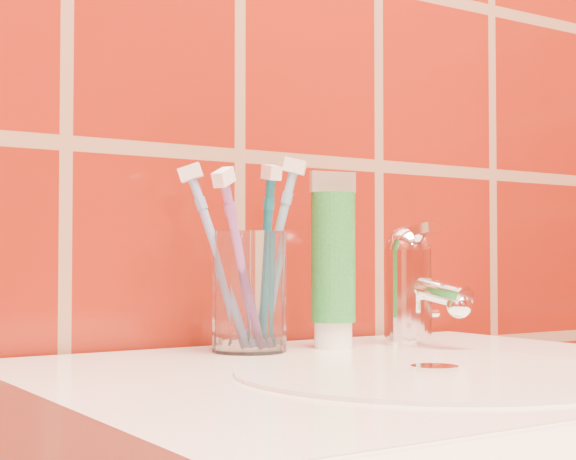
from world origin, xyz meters
TOP-DOWN VIEW (x-y plane):
  - glass_tumbler at (-0.04, 1.12)m, footprint 0.09×0.09m
  - toothpaste_tube at (0.05, 1.11)m, footprint 0.05×0.04m
  - faucet at (0.14, 1.09)m, footprint 0.05×0.11m
  - toothbrush_0 at (-0.03, 1.10)m, footprint 0.03×0.08m
  - toothbrush_1 at (-0.02, 1.11)m, footprint 0.11×0.10m
  - toothbrush_2 at (-0.06, 1.12)m, footprint 0.13×0.12m
  - toothbrush_3 at (-0.06, 1.09)m, footprint 0.14×0.12m

SIDE VIEW (x-z plane):
  - glass_tumbler at x=-0.04m, z-range 0.85..0.96m
  - faucet at x=0.14m, z-range 0.85..0.97m
  - toothpaste_tube at x=0.05m, z-range 0.84..1.01m
  - toothbrush_3 at x=-0.06m, z-range 0.84..1.02m
  - toothbrush_0 at x=-0.03m, z-range 0.84..1.03m
  - toothbrush_2 at x=-0.06m, z-range 0.84..1.03m
  - toothbrush_1 at x=-0.02m, z-range 0.84..1.04m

